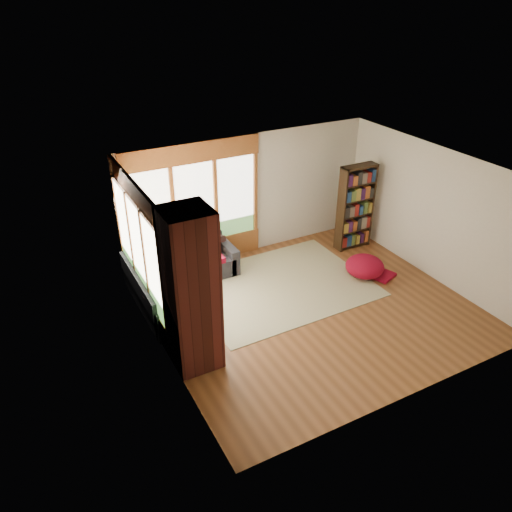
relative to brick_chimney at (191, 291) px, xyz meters
name	(u,v)px	position (x,y,z in m)	size (l,w,h in m)	color
floor	(311,308)	(2.40, 0.35, -1.30)	(5.50, 5.50, 0.00)	brown
ceiling	(320,172)	(2.40, 0.35, 1.30)	(5.50, 5.50, 0.00)	white
wall_back	(248,196)	(2.40, 2.85, 0.00)	(5.50, 0.04, 2.60)	silver
wall_front	(422,324)	(2.40, -2.15, 0.00)	(5.50, 0.04, 2.60)	silver
wall_left	(160,286)	(-0.35, 0.35, 0.00)	(0.04, 5.00, 2.60)	silver
wall_right	(434,214)	(5.15, 0.35, 0.00)	(0.04, 5.00, 2.60)	silver
windows_back	(195,205)	(1.20, 2.82, 0.05)	(2.82, 0.10, 1.90)	#975526
windows_left	(139,249)	(-0.32, 1.55, 0.05)	(0.10, 2.62, 1.90)	#975526
roller_blind	(124,208)	(-0.29, 2.38, 0.45)	(0.03, 0.72, 0.90)	#79965C
brick_chimney	(191,291)	(0.00, 0.00, 0.00)	(0.70, 0.70, 2.60)	#471914
sectional_sofa	(177,277)	(0.45, 2.05, -1.00)	(2.20, 2.20, 0.80)	black
area_rug	(279,286)	(2.26, 1.26, -1.29)	(3.41, 2.60, 0.01)	beige
bookshelf	(356,207)	(4.54, 1.94, -0.35)	(0.81, 0.27, 1.89)	black
pouf	(365,266)	(3.97, 0.80, -1.08)	(0.78, 0.78, 0.42)	maroon
dog_tan	(186,252)	(0.68, 2.06, -0.51)	(1.03, 0.88, 0.50)	olive
dog_brindle	(173,277)	(0.18, 1.41, -0.56)	(0.56, 0.79, 0.40)	#342816
throw_pillows	(174,251)	(0.48, 2.20, -0.51)	(1.98, 1.68, 0.45)	black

